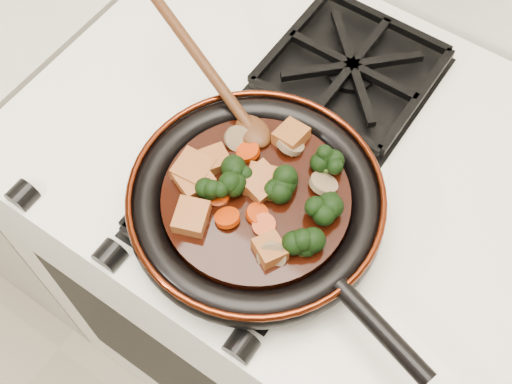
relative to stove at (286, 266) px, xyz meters
The scene contains 30 objects.
stove is the anchor object (origin of this frame).
burner_grate_front 0.48m from the stove, 90.00° to the right, with size 0.23×0.23×0.03m, color black, non-canonical shape.
burner_grate_back 0.48m from the stove, 90.00° to the left, with size 0.23×0.23×0.03m, color black, non-canonical shape.
skillet 0.51m from the stove, 80.99° to the right, with size 0.44×0.32×0.05m.
braising_sauce 0.52m from the stove, 81.90° to the right, with size 0.23×0.23×0.02m, color black.
tofu_cube_0 0.53m from the stove, 112.40° to the right, with size 0.04×0.03×0.02m, color brown.
tofu_cube_1 0.54m from the stove, 112.92° to the right, with size 0.04×0.04×0.02m, color brown.
tofu_cube_2 0.53m from the stove, 82.67° to the right, with size 0.04×0.04×0.02m, color brown.
tofu_cube_3 0.53m from the stove, 82.29° to the right, with size 0.04×0.04×0.02m, color brown.
tofu_cube_4 0.54m from the stove, 108.25° to the right, with size 0.04×0.04×0.02m, color brown.
tofu_cube_5 0.56m from the stove, 97.07° to the right, with size 0.04×0.04×0.02m, color brown.
tofu_cube_6 0.55m from the stove, 68.12° to the right, with size 0.04×0.03×0.02m, color brown.
tofu_cube_7 0.52m from the stove, 77.46° to the right, with size 0.04×0.03×0.02m, color brown.
broccoli_floret_0 0.55m from the stove, 57.26° to the right, with size 0.06×0.06×0.05m, color black, non-canonical shape.
broccoli_floret_1 0.54m from the stove, 97.01° to the right, with size 0.06×0.06×0.06m, color black, non-canonical shape.
broccoli_floret_2 0.54m from the stove, 47.51° to the right, with size 0.06×0.06×0.05m, color black, non-canonical shape.
broccoli_floret_3 0.54m from the stove, 95.16° to the right, with size 0.06×0.06×0.05m, color black, non-canonical shape.
broccoli_floret_4 0.53m from the stove, 38.89° to the right, with size 0.06×0.06×0.05m, color black, non-canonical shape.
broccoli_floret_5 0.53m from the stove, 72.93° to the right, with size 0.06×0.06×0.05m, color black, non-canonical shape.
carrot_coin_0 0.54m from the stove, 72.67° to the right, with size 0.03×0.03×0.01m, color #AC2B04.
carrot_coin_1 0.52m from the stove, 105.52° to the right, with size 0.03×0.03×0.01m, color #AC2B04.
carrot_coin_2 0.54m from the stove, 87.19° to the right, with size 0.03×0.03×0.01m, color #AC2B04.
carrot_coin_3 0.54m from the stove, 77.15° to the right, with size 0.03×0.03×0.01m, color #AC2B04.
carrot_coin_4 0.54m from the stove, 96.65° to the right, with size 0.03×0.03×0.01m, color #AC2B04.
carrot_coin_5 0.52m from the stove, 71.82° to the right, with size 0.03×0.03×0.01m, color #AC2B04.
mushroom_slice_0 0.53m from the stove, 43.32° to the right, with size 0.04×0.04×0.01m, color #7A6446.
mushroom_slice_1 0.52m from the stove, 119.97° to the right, with size 0.03×0.03×0.01m, color #7A6446.
mushroom_slice_2 0.55m from the stove, 67.14° to the right, with size 0.03×0.03×0.01m, color #7A6446.
mushroom_slice_3 0.52m from the stove, 73.74° to the right, with size 0.04×0.04×0.01m, color #7A6446.
wooden_spoon 0.54m from the stove, 158.29° to the right, with size 0.15×0.07×0.23m.
Camera 1 is at (0.23, 1.25, 1.64)m, focal length 45.00 mm.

